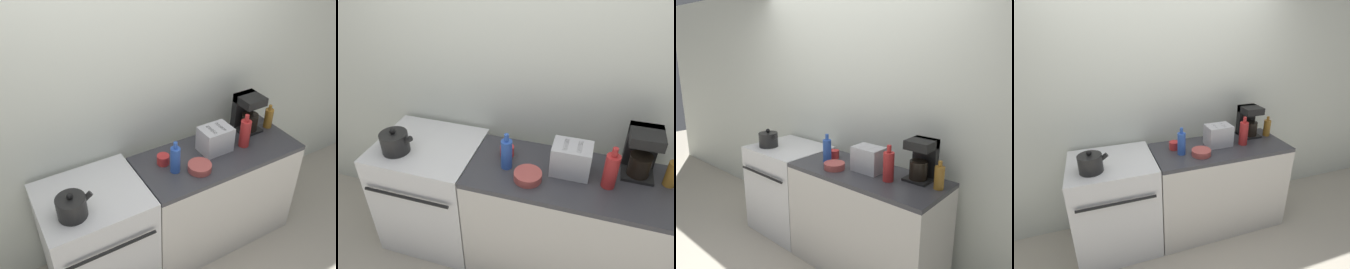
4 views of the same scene
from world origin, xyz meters
TOP-DOWN VIEW (x-y plane):
  - wall_back at (0.00, 0.72)m, footprint 8.00×0.05m
  - stove at (-0.58, 0.33)m, footprint 0.75×0.70m
  - counter_block at (0.48, 0.29)m, footprint 1.35×0.59m
  - kettle at (-0.74, 0.20)m, footprint 0.25×0.20m
  - toaster at (0.47, 0.33)m, footprint 0.25×0.18m
  - coffee_maker at (0.90, 0.46)m, footprint 0.20×0.21m
  - bottle_blue at (0.06, 0.26)m, footprint 0.07×0.07m
  - bottle_amber at (1.08, 0.38)m, footprint 0.07×0.07m
  - bottle_red at (0.72, 0.26)m, footprint 0.09×0.09m
  - cup_red at (0.03, 0.38)m, footprint 0.10×0.10m
  - bowl at (0.23, 0.18)m, footprint 0.18×0.18m

SIDE VIEW (x-z plane):
  - counter_block at x=0.48m, z-range 0.00..0.93m
  - stove at x=-0.58m, z-range 0.01..0.94m
  - bowl at x=0.23m, z-range 0.93..0.99m
  - cup_red at x=0.03m, z-range 0.93..1.01m
  - kettle at x=-0.74m, z-range 0.91..1.10m
  - bottle_amber at x=1.08m, z-range 0.91..1.13m
  - toaster at x=0.47m, z-range 0.93..1.14m
  - bottle_blue at x=0.06m, z-range 0.91..1.17m
  - bottle_red at x=0.72m, z-range 0.91..1.20m
  - coffee_maker at x=0.90m, z-range 0.94..1.26m
  - wall_back at x=0.00m, z-range 0.00..2.60m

